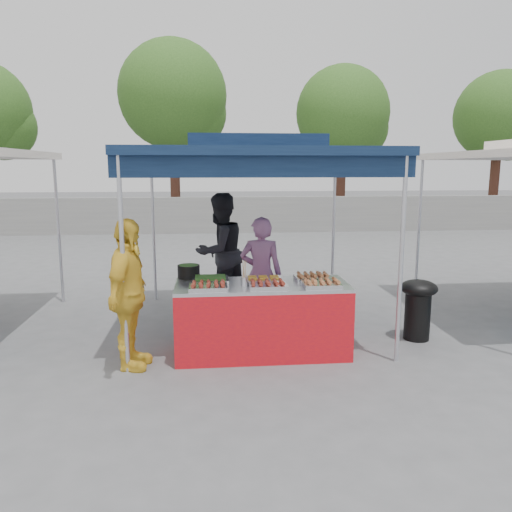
{
  "coord_description": "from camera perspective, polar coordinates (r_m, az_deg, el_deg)",
  "views": [
    {
      "loc": [
        -0.61,
        -5.71,
        2.18
      ],
      "look_at": [
        0.0,
        0.6,
        1.05
      ],
      "focal_mm": 35.0,
      "sensor_mm": 36.0,
      "label": 1
    }
  ],
  "objects": [
    {
      "name": "ground_plane",
      "position": [
        6.14,
        0.55,
        -10.68
      ],
      "size": [
        80.0,
        80.0,
        0.0
      ],
      "primitive_type": "plane",
      "color": "slate"
    },
    {
      "name": "back_wall",
      "position": [
        16.8,
        -3.43,
        4.71
      ],
      "size": [
        40.0,
        0.25,
        1.2
      ],
      "primitive_type": "cube",
      "color": "gray",
      "rests_on": "ground_plane"
    },
    {
      "name": "main_canopy",
      "position": [
        6.71,
        -0.31,
        11.73
      ],
      "size": [
        3.2,
        3.2,
        2.57
      ],
      "color": "silver",
      "rests_on": "ground_plane"
    },
    {
      "name": "tree_1",
      "position": [
        19.17,
        -9.02,
        17.23
      ],
      "size": [
        3.9,
        3.9,
        6.71
      ],
      "color": "#46251B",
      "rests_on": "ground_plane"
    },
    {
      "name": "tree_2",
      "position": [
        19.28,
        10.25,
        15.37
      ],
      "size": [
        3.47,
        3.4,
        5.84
      ],
      "color": "#46251B",
      "rests_on": "ground_plane"
    },
    {
      "name": "tree_3",
      "position": [
        21.94,
        26.31,
        13.77
      ],
      "size": [
        3.45,
        3.37,
        5.8
      ],
      "color": "#46251B",
      "rests_on": "ground_plane"
    },
    {
      "name": "vendor_table",
      "position": [
        5.91,
        0.66,
        -7.17
      ],
      "size": [
        2.0,
        0.8,
        0.85
      ],
      "color": "red",
      "rests_on": "ground_plane"
    },
    {
      "name": "food_tray_fl",
      "position": [
        5.52,
        -5.49,
        -3.51
      ],
      "size": [
        0.42,
        0.3,
        0.07
      ],
      "color": "silver",
      "rests_on": "vendor_table"
    },
    {
      "name": "food_tray_fm",
      "position": [
        5.56,
        1.38,
        -3.37
      ],
      "size": [
        0.42,
        0.3,
        0.07
      ],
      "color": "silver",
      "rests_on": "vendor_table"
    },
    {
      "name": "food_tray_fr",
      "position": [
        5.67,
        7.5,
        -3.2
      ],
      "size": [
        0.42,
        0.3,
        0.07
      ],
      "color": "silver",
      "rests_on": "vendor_table"
    },
    {
      "name": "food_tray_bl",
      "position": [
        5.86,
        -5.23,
        -2.72
      ],
      "size": [
        0.42,
        0.3,
        0.07
      ],
      "color": "silver",
      "rests_on": "vendor_table"
    },
    {
      "name": "food_tray_bm",
      "position": [
        5.86,
        0.85,
        -2.68
      ],
      "size": [
        0.42,
        0.3,
        0.07
      ],
      "color": "silver",
      "rests_on": "vendor_table"
    },
    {
      "name": "food_tray_br",
      "position": [
        5.99,
        6.5,
        -2.46
      ],
      "size": [
        0.42,
        0.3,
        0.07
      ],
      "color": "silver",
      "rests_on": "vendor_table"
    },
    {
      "name": "cooking_pot",
      "position": [
        6.13,
        -7.7,
        -1.77
      ],
      "size": [
        0.27,
        0.27,
        0.16
      ],
      "primitive_type": "cylinder",
      "color": "black",
      "rests_on": "vendor_table"
    },
    {
      "name": "skewer_cup",
      "position": [
        5.66,
        -1.33,
        -2.93
      ],
      "size": [
        0.08,
        0.08,
        0.11
      ],
      "primitive_type": "cylinder",
      "color": "silver",
      "rests_on": "vendor_table"
    },
    {
      "name": "wok_burner",
      "position": [
        6.7,
        18.03,
        -5.24
      ],
      "size": [
        0.47,
        0.47,
        0.78
      ],
      "rotation": [
        0.0,
        0.0,
        0.38
      ],
      "color": "black",
      "rests_on": "ground_plane"
    },
    {
      "name": "crate_left",
      "position": [
        6.65,
        -3.91,
        -7.52
      ],
      "size": [
        0.56,
        0.39,
        0.34
      ],
      "primitive_type": "cube",
      "color": "#1544AF",
      "rests_on": "ground_plane"
    },
    {
      "name": "crate_right",
      "position": [
        6.53,
        3.27,
        -7.86
      ],
      "size": [
        0.56,
        0.39,
        0.33
      ],
      "primitive_type": "cube",
      "color": "#1544AF",
      "rests_on": "ground_plane"
    },
    {
      "name": "crate_stacked",
      "position": [
        6.44,
        3.29,
        -5.11
      ],
      "size": [
        0.53,
        0.37,
        0.32
      ],
      "primitive_type": "cube",
      "color": "#1544AF",
      "rests_on": "crate_right"
    },
    {
      "name": "vendor_woman",
      "position": [
        6.67,
        0.58,
        -2.08
      ],
      "size": [
        0.62,
        0.47,
        1.54
      ],
      "primitive_type": "imported",
      "rotation": [
        0.0,
        0.0,
        2.96
      ],
      "color": "#945E8C",
      "rests_on": "ground_plane"
    },
    {
      "name": "helper_man",
      "position": [
        7.68,
        -4.11,
        0.49
      ],
      "size": [
        1.11,
        1.08,
        1.8
      ],
      "primitive_type": "imported",
      "rotation": [
        0.0,
        0.0,
        3.83
      ],
      "color": "black",
      "rests_on": "ground_plane"
    },
    {
      "name": "customer_person",
      "position": [
        5.56,
        -14.36,
        -4.3
      ],
      "size": [
        0.57,
        1.02,
        1.65
      ],
      "primitive_type": "imported",
      "rotation": [
        0.0,
        0.0,
        1.4
      ],
      "color": "yellow",
      "rests_on": "ground_plane"
    }
  ]
}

